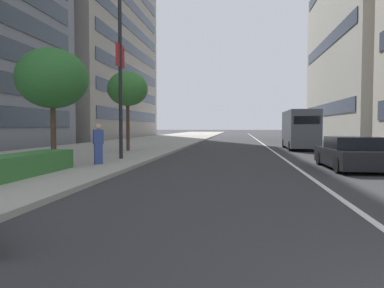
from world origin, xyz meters
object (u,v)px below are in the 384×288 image
street_tree_far_plaza (52,79)px  pedestrian_on_plaza (98,144)px  street_tree_by_lamp_post (128,89)px  delivery_van_ahead (300,129)px  street_lamp_with_banners (126,49)px  car_following_behind (351,154)px

street_tree_far_plaza → pedestrian_on_plaza: bearing=-81.8°
street_tree_by_lamp_post → delivery_van_ahead: bearing=-65.6°
street_lamp_with_banners → street_tree_far_plaza: 4.10m
pedestrian_on_plaza → car_following_behind: bearing=60.5°
street_lamp_with_banners → street_tree_far_plaza: bearing=143.3°
car_following_behind → street_tree_by_lamp_post: street_tree_by_lamp_post is taller
street_lamp_with_banners → street_tree_by_lamp_post: size_ratio=1.76×
street_tree_by_lamp_post → pedestrian_on_plaza: (-8.41, -1.33, -3.15)m
street_lamp_with_banners → pedestrian_on_plaza: size_ratio=5.42×
car_following_behind → street_tree_by_lamp_post: size_ratio=0.89×
street_tree_far_plaza → street_tree_by_lamp_post: 8.70m
car_following_behind → delivery_van_ahead: 12.97m
street_lamp_with_banners → pedestrian_on_plaza: street_lamp_with_banners is taller
street_tree_by_lamp_post → pedestrian_on_plaza: 9.08m
street_lamp_with_banners → street_tree_far_plaza: size_ratio=1.88×
car_following_behind → street_lamp_with_banners: 11.21m
pedestrian_on_plaza → street_tree_by_lamp_post: bearing=155.2°
car_following_behind → pedestrian_on_plaza: size_ratio=2.74×
pedestrian_on_plaza → delivery_van_ahead: bearing=109.0°
street_tree_by_lamp_post → street_lamp_with_banners: bearing=-163.4°
car_following_behind → street_lamp_with_banners: size_ratio=0.51×
street_tree_far_plaza → car_following_behind: bearing=-85.1°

